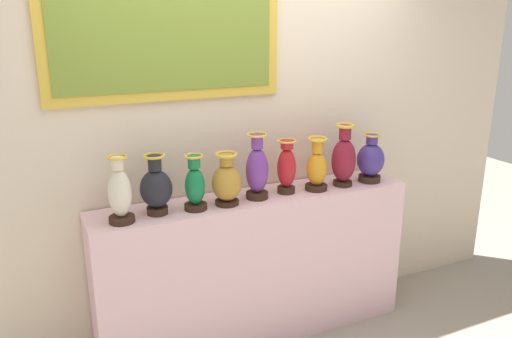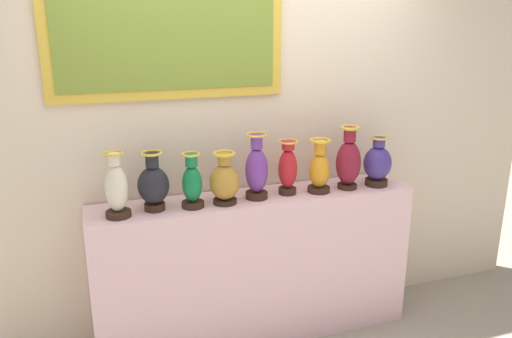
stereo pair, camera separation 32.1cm
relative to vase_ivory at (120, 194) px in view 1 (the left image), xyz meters
The scene contains 12 objects.
ground_plane 1.47m from the vase_ivory, ahead, with size 10.62×10.62×0.00m, color gray.
display_shelf 1.10m from the vase_ivory, ahead, with size 2.13×0.38×1.02m, color beige.
back_wall 0.92m from the vase_ivory, 20.42° to the left, with size 4.62×0.14×2.60m.
vase_ivory is the anchor object (origin of this frame).
vase_onyx 0.22m from the vase_ivory, 10.82° to the left, with size 0.19×0.19×0.36m.
vase_emerald 0.44m from the vase_ivory, ahead, with size 0.14×0.14×0.34m.
vase_ochre 0.64m from the vase_ivory, ahead, with size 0.18×0.18×0.33m.
vase_violet 0.86m from the vase_ivory, ahead, with size 0.14×0.14×0.42m.
vase_crimson 1.08m from the vase_ivory, ahead, with size 0.13×0.13×0.36m.
vase_amber 1.29m from the vase_ivory, ahead, with size 0.15×0.15×0.36m.
vase_burgundy 1.50m from the vase_ivory, ahead, with size 0.17×0.17×0.43m.
vase_indigo 1.72m from the vase_ivory, ahead, with size 0.19×0.19×0.34m.
Camera 1 is at (-1.30, -2.79, 2.13)m, focal length 35.52 mm.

